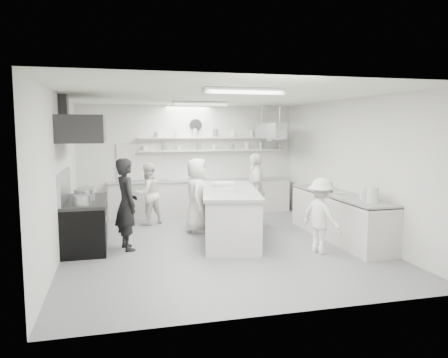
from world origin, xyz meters
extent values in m
cube|color=gray|center=(0.00, 0.00, -0.01)|extent=(6.00, 7.00, 0.02)
cube|color=silver|center=(0.00, 0.00, 3.01)|extent=(6.00, 7.00, 0.02)
cube|color=silver|center=(0.00, 3.50, 1.50)|extent=(6.00, 0.04, 3.00)
cube|color=silver|center=(0.00, -3.50, 1.50)|extent=(6.00, 0.04, 3.00)
cube|color=silver|center=(-3.00, 0.00, 1.50)|extent=(0.04, 7.00, 3.00)
cube|color=silver|center=(3.00, 0.00, 1.50)|extent=(0.04, 7.00, 3.00)
cube|color=black|center=(-2.60, 0.40, 0.45)|extent=(0.80, 1.80, 0.90)
cube|color=#29292A|center=(-2.60, 0.40, 2.35)|extent=(0.85, 2.00, 0.50)
cube|color=silver|center=(0.30, 3.20, 0.46)|extent=(5.00, 0.60, 0.92)
cube|color=silver|center=(0.70, 3.37, 1.75)|extent=(4.20, 0.26, 0.04)
cube|color=silver|center=(0.70, 3.37, 2.10)|extent=(4.20, 0.26, 0.04)
cube|color=black|center=(-1.30, 3.48, 1.45)|extent=(1.30, 0.04, 1.00)
cylinder|color=white|center=(0.20, 3.46, 2.45)|extent=(0.32, 0.05, 0.32)
cube|color=silver|center=(2.65, -0.20, 0.47)|extent=(0.74, 3.30, 0.94)
cube|color=#B0B3B7|center=(2.00, 2.40, 2.30)|extent=(0.30, 1.60, 0.40)
cube|color=silver|center=(0.00, -1.80, 2.94)|extent=(1.30, 0.25, 0.10)
cube|color=silver|center=(0.00, 1.80, 2.94)|extent=(1.30, 0.25, 0.10)
cube|color=silver|center=(0.35, 0.35, 0.52)|extent=(1.58, 2.95, 1.03)
cylinder|color=#B0B3B7|center=(-2.60, 0.33, 1.04)|extent=(0.39, 0.39, 0.27)
imported|color=black|center=(-1.80, 0.05, 0.90)|extent=(0.57, 0.74, 1.79)
imported|color=white|center=(-1.24, 2.20, 0.76)|extent=(0.92, 0.85, 1.53)
imported|color=white|center=(-0.21, 1.13, 0.84)|extent=(0.73, 0.94, 1.69)
imported|color=white|center=(1.22, 1.19, 0.89)|extent=(0.72, 1.13, 1.78)
imported|color=white|center=(1.76, -1.11, 0.72)|extent=(0.81, 1.05, 1.43)
imported|color=#B0B3B7|center=(0.20, 0.80, 1.07)|extent=(0.37, 0.37, 0.07)
imported|color=silver|center=(0.46, -0.11, 1.07)|extent=(0.22, 0.22, 0.07)
imported|color=silver|center=(2.65, -0.21, 0.97)|extent=(0.27, 0.27, 0.06)
camera|label=1|loc=(-2.00, -8.45, 2.36)|focal=34.71mm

